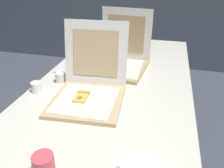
{
  "coord_description": "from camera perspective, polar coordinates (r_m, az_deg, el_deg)",
  "views": [
    {
      "loc": [
        0.31,
        -0.75,
        1.41
      ],
      "look_at": [
        0.02,
        0.4,
        0.78
      ],
      "focal_mm": 36.64,
      "sensor_mm": 36.0,
      "label": 1
    }
  ],
  "objects": [
    {
      "name": "table",
      "position": [
        1.53,
        0.64,
        -0.84
      ],
      "size": [
        0.98,
        2.01,
        0.72
      ],
      "color": "silver",
      "rests_on": "ground"
    },
    {
      "name": "pizza_box_front",
      "position": [
        1.3,
        -5.77,
        -1.35
      ],
      "size": [
        0.42,
        0.49,
        0.4
      ],
      "rotation": [
        0.0,
        0.0,
        0.07
      ],
      "color": "tan",
      "rests_on": "table"
    },
    {
      "name": "pizza_box_middle",
      "position": [
        1.69,
        1.9,
        5.95
      ],
      "size": [
        0.42,
        0.43,
        0.41
      ],
      "rotation": [
        0.0,
        0.0,
        -0.1
      ],
      "color": "tan",
      "rests_on": "table"
    },
    {
      "name": "cup_white_near_center",
      "position": [
        1.52,
        -12.81,
        1.56
      ],
      "size": [
        0.06,
        0.06,
        0.06
      ],
      "primitive_type": "cylinder",
      "color": "white",
      "rests_on": "table"
    },
    {
      "name": "cup_white_near_left",
      "position": [
        1.45,
        -18.38,
        -0.72
      ],
      "size": [
        0.06,
        0.06,
        0.06
      ],
      "primitive_type": "cylinder",
      "color": "white",
      "rests_on": "table"
    },
    {
      "name": "cup_printed_front",
      "position": [
        0.9,
        -16.6,
        -19.14
      ],
      "size": [
        0.08,
        0.08,
        0.1
      ],
      "primitive_type": "cylinder",
      "color": "#D14C56",
      "rests_on": "table"
    },
    {
      "name": "napkin_pile",
      "position": [
        0.94,
        6.96,
        -19.56
      ],
      "size": [
        0.17,
        0.18,
        0.01
      ],
      "color": "white",
      "rests_on": "table"
    }
  ]
}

